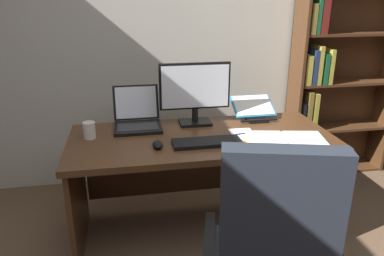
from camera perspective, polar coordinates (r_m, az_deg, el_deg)
wall_back at (r=3.21m, az=1.12°, el=14.27°), size 4.68×0.12×2.54m
desk at (r=2.53m, az=1.12°, el=-4.70°), size 1.70×0.74×0.73m
bookshelf at (r=3.48m, az=21.09°, el=9.16°), size 0.93×0.26×2.13m
monitor at (r=2.55m, az=0.47°, el=5.38°), size 0.49×0.16×0.43m
laptop at (r=2.57m, az=-8.48°, el=1.41°), size 0.32×0.34×0.26m
keyboard at (r=2.25m, az=2.31°, el=-2.24°), size 0.42×0.15×0.02m
computer_mouse at (r=2.21m, az=-5.32°, el=-2.57°), size 0.06×0.10×0.04m
reading_stand_with_book at (r=2.76m, az=9.53°, el=3.06°), size 0.30×0.27×0.14m
open_binder at (r=2.36m, az=14.29°, el=-1.82°), size 0.54×0.37×0.02m
notepad at (r=2.42m, az=7.92°, el=-1.01°), size 0.16×0.22×0.01m
pen at (r=2.42m, az=8.38°, el=-0.78°), size 0.14×0.03×0.01m
coffee_mug at (r=2.42m, az=-15.62°, el=-0.35°), size 0.08×0.08×0.11m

